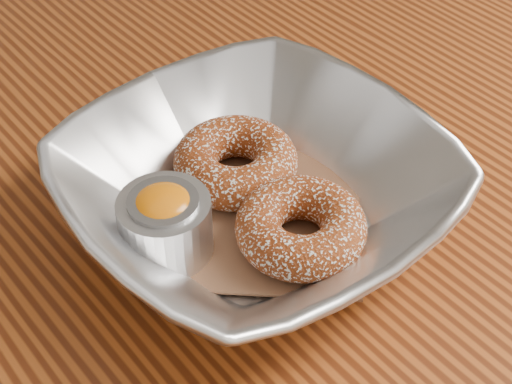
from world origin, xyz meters
TOP-DOWN VIEW (x-y plane):
  - table at (0.00, 0.00)m, footprint 1.20×0.80m
  - serving_bowl at (-0.09, -0.06)m, footprint 0.25×0.25m
  - parchment at (-0.09, -0.06)m, footprint 0.20×0.20m
  - donut_back at (-0.08, -0.02)m, footprint 0.09×0.09m
  - donut_front at (-0.08, -0.10)m, footprint 0.10×0.10m
  - ramekin at (-0.15, -0.05)m, footprint 0.06×0.06m

SIDE VIEW (x-z plane):
  - table at x=0.00m, z-range 0.28..1.03m
  - parchment at x=-0.09m, z-range 0.76..0.76m
  - donut_front at x=-0.08m, z-range 0.76..0.79m
  - donut_back at x=-0.08m, z-range 0.76..0.79m
  - serving_bowl at x=-0.09m, z-range 0.75..0.81m
  - ramekin at x=-0.15m, z-range 0.76..0.81m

